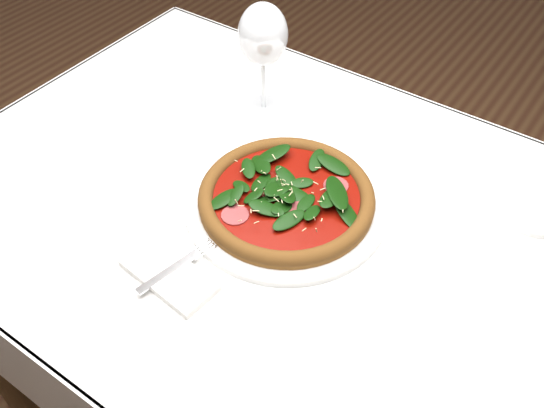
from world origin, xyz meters
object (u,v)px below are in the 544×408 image
Objects in this scene: plate at (286,203)px; wine_glass at (263,37)px; napkin at (169,275)px; pizza at (286,195)px.

wine_glass reaches higher than plate.
wine_glass reaches higher than napkin.
plate is 0.30m from wine_glass.
wine_glass reaches higher than pizza.
plate is 0.22m from napkin.
pizza reaches higher than napkin.
plate is at bearing -26.57° from pizza.
wine_glass is 1.48× the size of napkin.
pizza is 0.29m from wine_glass.
plate is 2.24× the size of napkin.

